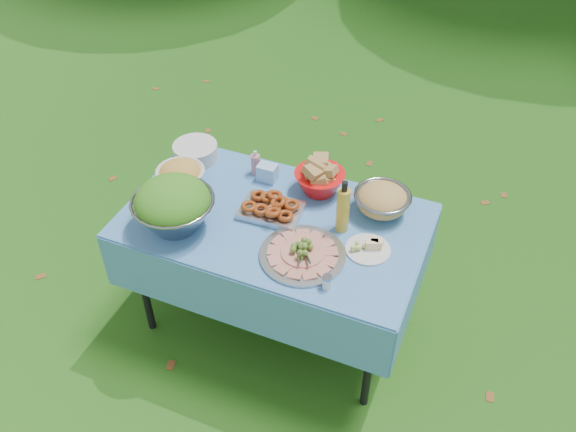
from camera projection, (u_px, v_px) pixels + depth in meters
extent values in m
plane|color=#0F390A|center=(276.00, 318.00, 3.47)|extent=(80.00, 80.00, 0.00)
cube|color=#84C5FF|center=(275.00, 273.00, 3.22)|extent=(1.46, 0.86, 0.76)
cylinder|color=silver|center=(196.00, 152.00, 3.31)|extent=(0.26, 0.26, 0.09)
cube|color=#99CAF7|center=(267.00, 173.00, 3.17)|extent=(0.10, 0.07, 0.09)
cylinder|color=#CF7A88|center=(256.00, 162.00, 3.20)|extent=(0.05, 0.05, 0.14)
cube|color=#B8B8BD|center=(271.00, 208.00, 2.98)|extent=(0.31, 0.23, 0.07)
cylinder|color=#A2A6A9|center=(303.00, 249.00, 2.75)|extent=(0.49, 0.49, 0.09)
cylinder|color=gold|center=(343.00, 206.00, 2.82)|extent=(0.07, 0.07, 0.28)
cylinder|color=silver|center=(368.00, 246.00, 2.79)|extent=(0.25, 0.25, 0.06)
cylinder|color=white|center=(327.00, 282.00, 2.61)|extent=(0.05, 0.05, 0.07)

